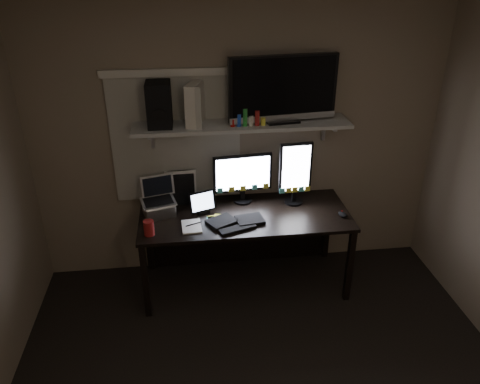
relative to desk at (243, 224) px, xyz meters
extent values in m
plane|color=silver|center=(0.00, -1.55, 1.95)|extent=(3.60, 3.60, 0.00)
plane|color=#816D5C|center=(0.00, 0.25, 0.70)|extent=(3.60, 0.00, 3.60)
cube|color=#B3AEA1|center=(-0.55, 0.24, 0.75)|extent=(1.10, 0.02, 1.10)
cube|color=black|center=(0.00, -0.12, 0.16)|extent=(1.80, 0.75, 0.03)
cube|color=black|center=(0.00, 0.23, -0.20)|extent=(1.80, 0.02, 0.70)
cube|color=black|center=(-0.86, -0.46, -0.20)|extent=(0.05, 0.05, 0.70)
cube|color=black|center=(0.86, -0.46, -0.20)|extent=(0.05, 0.05, 0.70)
cube|color=black|center=(-0.86, 0.21, -0.20)|extent=(0.05, 0.05, 0.70)
cube|color=black|center=(0.86, 0.21, -0.20)|extent=(0.05, 0.05, 0.70)
cube|color=#B1B1AC|center=(0.00, 0.08, 0.91)|extent=(1.80, 0.35, 0.03)
cube|color=black|center=(0.01, 0.11, 0.41)|extent=(0.53, 0.11, 0.46)
cube|color=black|center=(0.46, 0.03, 0.47)|extent=(0.29, 0.07, 0.58)
cube|color=black|center=(-0.09, -0.25, 0.19)|extent=(0.51, 0.33, 0.03)
ellipsoid|color=black|center=(0.82, -0.27, 0.19)|extent=(0.09, 0.11, 0.04)
cube|color=white|center=(-0.46, -0.29, 0.18)|extent=(0.17, 0.23, 0.01)
cube|color=black|center=(-0.36, -0.06, 0.28)|extent=(0.26, 0.17, 0.21)
cube|color=black|center=(-0.54, 0.17, 0.33)|extent=(0.24, 0.11, 0.30)
cube|color=silver|center=(-0.73, -0.05, 0.34)|extent=(0.33, 0.30, 0.32)
cylinder|color=maroon|center=(-0.80, -0.36, 0.24)|extent=(0.09, 0.09, 0.12)
cube|color=black|center=(0.33, 0.07, 1.20)|extent=(0.92, 0.27, 0.54)
cube|color=beige|center=(-0.38, 0.11, 1.10)|extent=(0.17, 0.30, 0.34)
cube|color=black|center=(-0.66, 0.09, 1.11)|extent=(0.20, 0.24, 0.36)
camera|label=1|loc=(-0.47, -3.60, 2.16)|focal=35.00mm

